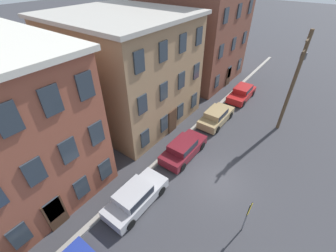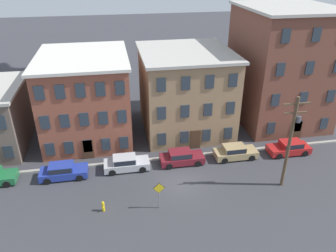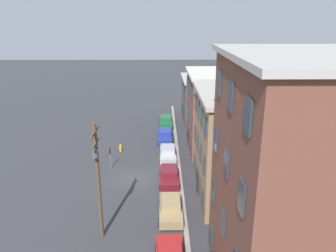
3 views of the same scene
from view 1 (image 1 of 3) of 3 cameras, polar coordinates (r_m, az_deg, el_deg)
name	(u,v)px [view 1 (image 1 of 3)]	position (r m, az deg, el deg)	size (l,w,h in m)	color
ground_plane	(217,181)	(16.70, 12.33, -13.47)	(200.00, 200.00, 0.00)	#38383D
kerb_strip	(166,154)	(18.12, -0.48, -7.13)	(56.00, 0.36, 0.16)	#9E998E
apartment_far	(125,68)	(21.38, -10.81, 14.16)	(10.25, 11.06, 9.38)	#9E7A56
apartment_annex	(192,20)	(29.94, 6.15, 25.21)	(10.24, 11.69, 13.76)	brown
car_silver	(135,196)	(14.76, -8.30, -17.23)	(4.40, 1.92, 1.43)	#B7B7BC
car_maroon	(183,148)	(17.69, 3.92, -5.59)	(4.40, 1.92, 1.43)	maroon
car_tan	(216,116)	(21.76, 12.14, 2.58)	(4.40, 1.92, 1.43)	tan
car_red	(242,92)	(26.62, 18.26, 8.09)	(4.40, 1.92, 1.43)	#B21E1E
caution_sign	(248,213)	(13.51, 19.68, -20.03)	(1.00, 0.08, 2.57)	slate
utility_pole	(295,79)	(21.14, 29.51, 10.38)	(2.40, 0.44, 8.70)	brown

